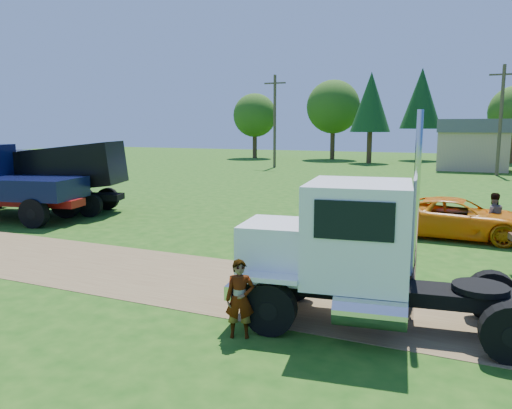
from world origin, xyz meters
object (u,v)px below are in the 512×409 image
at_px(white_semi_tractor, 362,254).
at_px(spectator_a, 240,299).
at_px(orange_pickup, 458,218).
at_px(black_dump_truck, 47,173).

relative_size(white_semi_tractor, spectator_a, 4.82).
distance_m(orange_pickup, spectator_a, 11.64).
height_order(white_semi_tractor, spectator_a, white_semi_tractor).
relative_size(white_semi_tractor, orange_pickup, 1.41).
relative_size(white_semi_tractor, black_dump_truck, 0.94).
bearing_deg(orange_pickup, black_dump_truck, 97.47).
bearing_deg(spectator_a, white_semi_tractor, 14.80).
bearing_deg(black_dump_truck, white_semi_tractor, -43.27).
xyz_separation_m(black_dump_truck, orange_pickup, (17.92, 2.11, -1.12)).
bearing_deg(black_dump_truck, orange_pickup, -12.25).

